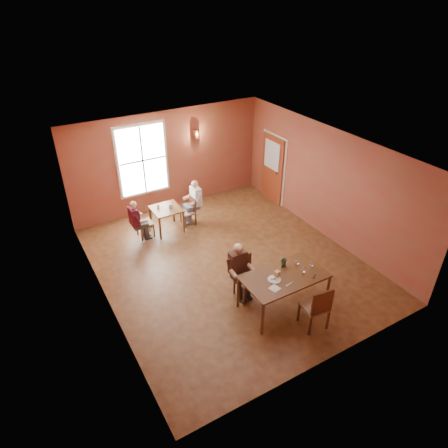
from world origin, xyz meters
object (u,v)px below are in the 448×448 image
chair_empty (315,306)px  diner_maroon (143,218)px  diner_white (189,205)px  diner_main (248,275)px  second_table (167,219)px  chair_diner_maroon (145,222)px  main_table (283,291)px  chair_diner_white (188,212)px  chair_diner_main (247,278)px

chair_empty → diner_maroon: bearing=117.8°
chair_empty → diner_white: bearing=102.7°
diner_main → chair_empty: bearing=116.6°
second_table → chair_diner_maroon: size_ratio=0.88×
main_table → second_table: main_table is taller
diner_white → chair_diner_maroon: (-1.33, 0.00, -0.17)m
chair_diner_white → diner_maroon: 1.34m
diner_maroon → chair_diner_maroon: bearing=90.0°
main_table → diner_maroon: diner_maroon is taller
chair_diner_white → diner_maroon: diner_maroon is taller
chair_empty → diner_maroon: size_ratio=0.90×
main_table → chair_diner_white: main_table is taller
chair_empty → second_table: size_ratio=1.33×
main_table → second_table: bearing=102.5°
second_table → diner_main: bearing=-83.2°
diner_white → diner_maroon: size_ratio=1.06×
diner_white → diner_maroon: diner_white is taller
second_table → diner_white: bearing=0.0°
main_table → diner_main: size_ratio=1.41×
main_table → chair_diner_main: size_ratio=1.76×
chair_diner_white → chair_empty: bearing=-174.6°
main_table → chair_diner_white: size_ratio=2.18×
diner_main → chair_empty: 1.55m
chair_empty → chair_diner_maroon: 5.20m
chair_empty → second_table: chair_empty is taller
second_table → diner_maroon: 0.72m
main_table → diner_white: (-0.24, 4.12, 0.20)m
chair_empty → diner_white: 4.91m
chair_empty → chair_diner_main: bearing=123.8°
chair_diner_main → diner_white: (0.26, 3.47, 0.12)m
chair_diner_white → chair_diner_maroon: size_ratio=0.91×
chair_diner_white → chair_diner_maroon: (-1.30, 0.00, 0.04)m
second_table → diner_maroon: (-0.68, 0.00, 0.23)m
diner_main → chair_diner_white: 3.52m
chair_diner_white → chair_diner_maroon: chair_diner_maroon is taller
second_table → main_table: bearing=-77.5°
diner_main → second_table: (-0.42, 3.50, -0.28)m
diner_main → diner_maroon: size_ratio=1.08×
chair_diner_main → second_table: chair_diner_main is taller
chair_diner_white → diner_main: bearing=176.2°
diner_white → diner_main: bearing=175.7°
chair_diner_main → chair_diner_maroon: 3.64m
main_table → chair_diner_main: 0.82m
second_table → diner_white: diner_white is taller
second_table → chair_diner_maroon: chair_diner_maroon is taller
diner_maroon → chair_empty: bearing=20.1°
main_table → chair_empty: 0.80m
diner_main → chair_diner_main: bearing=-90.0°
diner_main → chair_diner_maroon: bearing=-73.1°
diner_white → chair_diner_maroon: 1.34m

